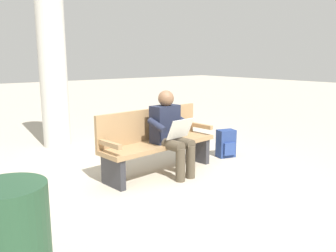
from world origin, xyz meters
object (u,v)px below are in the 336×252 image
(bench_near, at_px, (156,141))
(backpack, at_px, (226,144))
(person_seated, at_px, (171,131))
(support_pillar, at_px, (52,49))

(bench_near, distance_m, backpack, 1.38)
(person_seated, height_order, backpack, person_seated)
(backpack, distance_m, support_pillar, 3.49)
(bench_near, xyz_separation_m, person_seated, (-0.08, 0.23, 0.17))
(person_seated, distance_m, support_pillar, 2.91)
(bench_near, height_order, backpack, bench_near)
(backpack, bearing_deg, bench_near, -4.42)
(backpack, bearing_deg, person_seated, 5.48)
(bench_near, distance_m, person_seated, 0.29)
(person_seated, bearing_deg, bench_near, -76.38)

